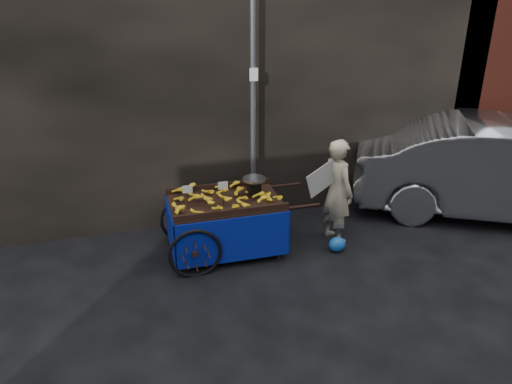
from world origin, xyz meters
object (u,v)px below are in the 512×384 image
object	(u,v)px
banana_cart	(222,207)
parked_car	(504,170)
plastic_bag	(337,244)
vendor	(337,191)

from	to	relation	value
banana_cart	parked_car	distance (m)	4.69
banana_cart	plastic_bag	size ratio (longest dim) A/B	8.63
plastic_bag	banana_cart	bearing A→B (deg)	164.39
banana_cart	plastic_bag	xyz separation A→B (m)	(1.59, -0.44, -0.61)
banana_cart	vendor	xyz separation A→B (m)	(1.70, -0.10, 0.08)
vendor	plastic_bag	world-z (taller)	vendor
banana_cart	parked_car	size ratio (longest dim) A/B	0.45
vendor	parked_car	distance (m)	2.99
plastic_bag	parked_car	size ratio (longest dim) A/B	0.05
plastic_bag	parked_car	bearing A→B (deg)	7.72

